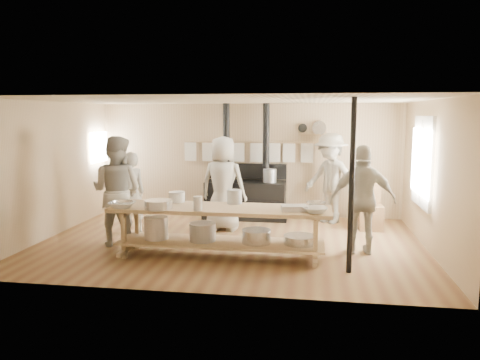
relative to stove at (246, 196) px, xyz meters
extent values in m
plane|color=brown|center=(0.01, -2.12, -0.52)|extent=(7.00, 7.00, 0.00)
plane|color=tan|center=(0.01, 0.38, 0.78)|extent=(7.00, 0.00, 7.00)
plane|color=tan|center=(0.01, -4.62, 0.78)|extent=(7.00, 0.00, 7.00)
plane|color=tan|center=(-3.49, -2.12, 0.78)|extent=(0.00, 5.00, 5.00)
plane|color=tan|center=(3.51, -2.12, 0.78)|extent=(0.00, 5.00, 5.00)
plane|color=#BCAC8B|center=(0.01, -2.12, 2.08)|extent=(7.00, 7.00, 0.00)
cube|color=beige|center=(3.48, -1.52, 0.98)|extent=(0.06, 1.35, 1.65)
plane|color=white|center=(3.44, -1.52, 0.98)|extent=(0.00, 1.50, 1.50)
cube|color=beige|center=(3.43, -1.52, 0.98)|extent=(0.02, 0.03, 1.50)
plane|color=white|center=(-3.44, -0.12, 1.08)|extent=(0.00, 0.90, 0.90)
cube|color=black|center=(0.01, -0.02, -0.10)|extent=(1.80, 0.70, 0.85)
cube|color=black|center=(0.01, -0.02, -0.47)|extent=(1.90, 0.75, 0.10)
cube|color=black|center=(0.01, 0.28, 0.53)|extent=(1.80, 0.12, 0.35)
cylinder|color=black|center=(-0.44, 0.03, 1.20)|extent=(0.15, 0.15, 1.75)
cylinder|color=black|center=(0.46, 0.03, 1.20)|extent=(0.15, 0.15, 1.75)
cylinder|color=#B2B2B7|center=(-0.54, -0.02, 0.50)|extent=(0.36, 0.36, 0.34)
cylinder|color=gray|center=(0.56, -0.07, 0.48)|extent=(0.30, 0.30, 0.30)
cylinder|color=#A27F5C|center=(0.01, 0.28, 1.20)|extent=(3.00, 0.04, 0.04)
cube|color=white|center=(-1.34, 0.28, 0.98)|extent=(0.28, 0.01, 0.46)
cube|color=white|center=(-0.96, 0.28, 0.98)|extent=(0.28, 0.01, 0.46)
cube|color=white|center=(-0.57, 0.28, 0.98)|extent=(0.28, 0.01, 0.46)
cube|color=white|center=(-0.19, 0.28, 0.98)|extent=(0.28, 0.01, 0.46)
cube|color=white|center=(0.20, 0.28, 0.98)|extent=(0.28, 0.01, 0.46)
cube|color=white|center=(0.59, 0.28, 0.98)|extent=(0.28, 0.01, 0.46)
cube|color=white|center=(0.97, 0.28, 0.98)|extent=(0.28, 0.01, 0.46)
cube|color=white|center=(1.36, 0.28, 0.98)|extent=(0.28, 0.01, 0.46)
cube|color=#A27F5C|center=(1.41, 0.30, 1.38)|extent=(0.50, 0.14, 0.03)
cylinder|color=black|center=(1.26, 0.32, 1.53)|extent=(0.20, 0.04, 0.20)
cylinder|color=silver|center=(1.63, 0.32, 1.53)|extent=(0.32, 0.03, 0.32)
cube|color=#A27F5C|center=(0.01, -3.02, 0.30)|extent=(3.60, 0.90, 0.06)
cube|color=#A27F5C|center=(0.01, -3.02, -0.27)|extent=(3.40, 0.80, 0.04)
cube|color=#A27F5C|center=(0.01, -3.02, -0.32)|extent=(3.30, 0.06, 0.06)
cube|color=#A27F5C|center=(-1.54, -3.32, -0.10)|extent=(0.07, 0.07, 0.85)
cube|color=#A27F5C|center=(-1.54, -2.72, -0.10)|extent=(0.07, 0.07, 0.85)
cube|color=#A27F5C|center=(1.56, -3.32, -0.10)|extent=(0.07, 0.07, 0.85)
cube|color=#A27F5C|center=(1.56, -2.72, -0.10)|extent=(0.07, 0.07, 0.85)
cylinder|color=#B2B2B7|center=(-1.09, -3.02, -0.06)|extent=(0.40, 0.40, 0.38)
cylinder|color=gray|center=(-0.29, -3.02, -0.10)|extent=(0.44, 0.44, 0.30)
cylinder|color=silver|center=(0.61, -3.02, -0.14)|extent=(0.48, 0.48, 0.22)
cylinder|color=silver|center=(1.31, -3.02, -0.18)|extent=(0.52, 0.52, 0.14)
cylinder|color=black|center=(2.06, -3.47, 0.78)|extent=(0.08, 0.08, 2.60)
imported|color=#A29E8F|center=(-2.03, -1.78, 0.30)|extent=(0.71, 0.68, 1.63)
imported|color=#A29E8F|center=(-1.98, -2.54, 0.47)|extent=(1.03, 0.84, 1.98)
imported|color=#A29E8F|center=(-0.29, -1.18, 0.44)|extent=(1.03, 0.77, 1.92)
imported|color=#A29E8F|center=(2.34, -2.44, 0.40)|extent=(1.10, 0.48, 1.85)
imported|color=#A29E8F|center=(1.88, -0.17, 0.46)|extent=(1.44, 1.35, 1.96)
cube|color=brown|center=(2.69, -0.68, -0.27)|extent=(0.49, 0.49, 0.51)
cube|color=brown|center=(2.68, -0.46, 0.21)|extent=(0.48, 0.06, 0.56)
imported|color=white|center=(-1.54, -3.35, 0.38)|extent=(0.42, 0.42, 0.10)
imported|color=silver|center=(-1.54, -3.35, 0.38)|extent=(0.46, 0.46, 0.11)
imported|color=white|center=(1.54, -3.26, 0.38)|extent=(0.42, 0.42, 0.09)
imported|color=silver|center=(1.56, -2.87, 0.38)|extent=(0.33, 0.33, 0.10)
cube|color=#B2B2B7|center=(1.22, -3.14, 0.37)|extent=(0.44, 0.33, 0.09)
cylinder|color=silver|center=(-0.94, -3.32, 0.40)|extent=(0.59, 0.59, 0.14)
cylinder|color=gray|center=(0.19, -2.69, 0.45)|extent=(0.32, 0.32, 0.24)
cylinder|color=white|center=(-0.82, -2.69, 0.42)|extent=(0.36, 0.36, 0.18)
cylinder|color=white|center=(-0.28, -3.35, 0.44)|extent=(0.17, 0.17, 0.23)
camera|label=1|loc=(1.47, -10.39, 1.82)|focal=35.00mm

